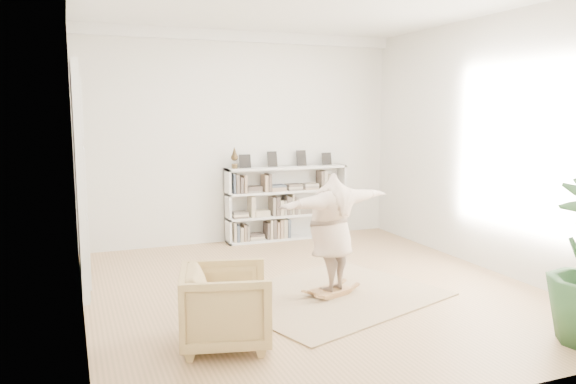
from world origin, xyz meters
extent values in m
plane|color=#9A7A4F|center=(0.00, 0.00, 0.00)|extent=(6.00, 6.00, 0.00)
plane|color=silver|center=(0.00, 3.00, 1.80)|extent=(5.50, 0.00, 5.50)
plane|color=silver|center=(0.00, -3.00, 1.80)|extent=(5.50, 0.00, 5.50)
plane|color=silver|center=(-2.75, 0.00, 1.80)|extent=(0.00, 6.00, 6.00)
plane|color=silver|center=(2.75, 0.00, 1.80)|extent=(0.00, 6.00, 6.00)
cube|color=white|center=(0.00, 2.94, 3.51)|extent=(5.50, 0.12, 0.18)
cube|color=white|center=(-2.71, 1.30, 1.40)|extent=(0.08, 1.78, 2.92)
cube|color=silver|center=(-2.69, 0.90, 1.40)|extent=(0.06, 0.78, 2.80)
cube|color=silver|center=(-2.69, 1.70, 1.40)|extent=(0.06, 0.78, 2.80)
cube|color=silver|center=(-0.33, 2.81, 0.65)|extent=(0.04, 0.35, 1.30)
cube|color=silver|center=(1.83, 2.81, 0.65)|extent=(0.04, 0.35, 1.30)
cube|color=silver|center=(0.75, 2.96, 0.65)|extent=(2.20, 0.04, 1.30)
cube|color=silver|center=(0.75, 2.81, 0.02)|extent=(2.20, 0.35, 0.04)
cube|color=silver|center=(0.75, 2.81, 0.43)|extent=(2.20, 0.35, 0.04)
cube|color=silver|center=(0.75, 2.81, 0.86)|extent=(2.20, 0.35, 0.04)
cube|color=silver|center=(0.75, 2.81, 1.28)|extent=(2.20, 0.35, 0.04)
cube|color=black|center=(0.00, 2.85, 1.42)|extent=(0.18, 0.07, 0.24)
cube|color=black|center=(0.50, 2.85, 1.42)|extent=(0.18, 0.07, 0.24)
cube|color=black|center=(1.05, 2.85, 1.42)|extent=(0.18, 0.07, 0.24)
cube|color=black|center=(1.55, 2.85, 1.42)|extent=(0.18, 0.07, 0.24)
imported|color=tan|center=(-1.48, -1.28, 0.39)|extent=(1.03, 1.01, 0.78)
cube|color=tan|center=(0.11, -0.34, 0.01)|extent=(3.01, 2.70, 0.02)
cube|color=olive|center=(0.11, -0.34, 0.08)|extent=(0.58, 0.45, 0.03)
cube|color=olive|center=(0.11, -0.34, 0.04)|extent=(0.34, 0.16, 0.04)
cube|color=olive|center=(0.11, -0.34, 0.04)|extent=(0.34, 0.16, 0.04)
cube|color=olive|center=(0.11, -0.34, 0.08)|extent=(0.21, 0.11, 0.10)
cube|color=olive|center=(0.11, -0.34, 0.08)|extent=(0.21, 0.11, 0.10)
imported|color=#C3A792|center=(0.11, -0.34, 0.85)|extent=(1.83, 1.03, 1.44)
camera|label=1|loc=(-2.82, -6.35, 2.26)|focal=35.00mm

